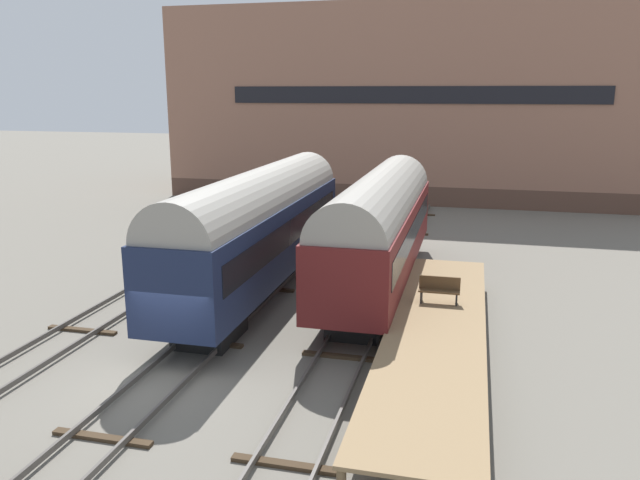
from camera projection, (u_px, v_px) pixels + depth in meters
The scene contains 9 objects.
ground_plane at pixel (162, 384), 17.81m from camera, with size 200.00×200.00×0.00m, color #6B665B.
track_left at pixel (23, 363), 18.86m from camera, with size 2.60×60.00×0.26m.
track_middle at pixel (162, 380), 17.77m from camera, with size 2.60×60.00×0.26m.
track_right at pixel (320, 398), 16.69m from camera, with size 2.60×60.00×0.26m.
train_car_navy at pixel (259, 224), 25.17m from camera, with size 2.85×15.73×5.14m.
train_car_maroon at pixel (379, 224), 25.78m from camera, with size 2.90×15.08×4.96m.
station_platform at pixel (436, 329), 19.34m from camera, with size 2.99×15.98×1.05m.
bench at pixel (439, 289), 21.42m from camera, with size 1.40×0.40×0.91m.
warehouse_building at pixel (420, 104), 50.37m from camera, with size 37.80×13.52×14.39m.
Camera 1 is at (8.31, -14.80, 8.15)m, focal length 35.00 mm.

